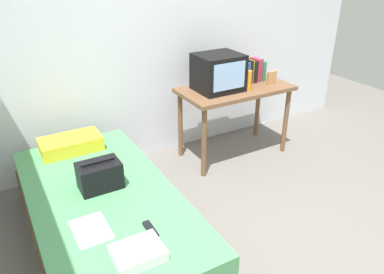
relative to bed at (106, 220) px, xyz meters
The scene contains 13 objects.
ground_plane 1.29m from the bed, 37.14° to the right, with size 8.00×8.00×0.00m, color slate.
wall_back 1.92m from the bed, 50.52° to the left, with size 5.20×0.10×2.60m, color silver.
bed is the anchor object (origin of this frame).
desk 1.86m from the bed, 23.46° to the left, with size 1.16×0.60×0.77m.
tv 1.78m from the bed, 27.05° to the left, with size 0.44×0.39×0.36m.
water_bottle 1.93m from the bed, 19.05° to the left, with size 0.06×0.06×0.20m, color orange.
book_row 2.18m from the bed, 22.75° to the left, with size 0.27×0.17×0.24m.
picture_frame 2.21m from the bed, 16.66° to the left, with size 0.11×0.02×0.14m, color #B27F4C.
pillow 0.83m from the bed, 92.13° to the left, with size 0.51×0.28×0.12m, color yellow.
handbag 0.35m from the bed, 78.81° to the left, with size 0.30×0.20×0.22m.
magazine 0.45m from the bed, 118.04° to the right, with size 0.21×0.29×0.01m, color white.
remote_dark 0.59m from the bed, 75.29° to the right, with size 0.04×0.16×0.02m, color black.
folded_towel 0.74m from the bed, 91.19° to the right, with size 0.28×0.22×0.07m, color white.
Camera 1 is at (-1.54, -1.42, 1.99)m, focal length 34.57 mm.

